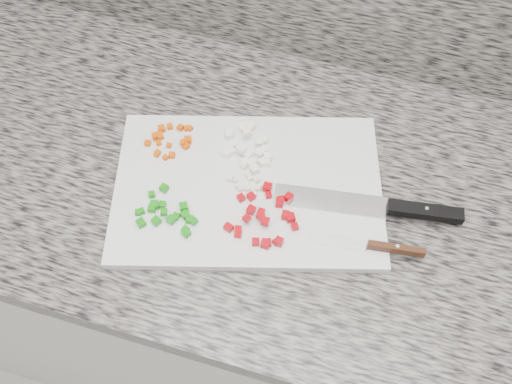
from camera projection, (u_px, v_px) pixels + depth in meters
cabinet at (294, 293)px, 1.36m from camera, size 3.92×0.62×0.86m
countertop at (309, 194)px, 0.98m from camera, size 3.96×0.64×0.04m
cutting_board at (248, 188)px, 0.95m from camera, size 0.51×0.40×0.01m
carrot_pile at (171, 139)px, 0.99m from camera, size 0.08×0.08×0.02m
onion_pile at (248, 148)px, 0.98m from camera, size 0.09×0.11×0.02m
green_pepper_pile at (169, 214)px, 0.91m from camera, size 0.10×0.09×0.02m
red_pepper_pile at (265, 217)px, 0.91m from camera, size 0.12×0.12×0.02m
garlic_pile at (246, 184)px, 0.94m from camera, size 0.06×0.05×0.01m
chef_knife at (392, 208)px, 0.92m from camera, size 0.30×0.07×0.02m
paring_knife at (382, 247)px, 0.88m from camera, size 0.18×0.03×0.02m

